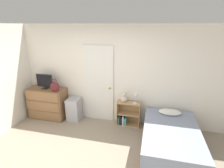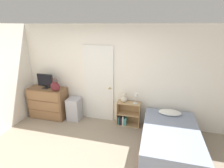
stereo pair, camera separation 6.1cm
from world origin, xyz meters
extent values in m
cube|color=white|center=(0.00, 1.95, 1.27)|extent=(10.00, 0.06, 2.55)
cube|color=white|center=(-0.14, 1.90, 1.02)|extent=(0.79, 0.04, 2.04)
sphere|color=gold|center=(0.16, 1.86, 0.95)|extent=(0.06, 0.06, 0.06)
cube|color=brown|center=(-1.58, 1.67, 0.43)|extent=(1.03, 0.47, 0.86)
cube|color=#89613E|center=(-1.58, 1.43, 0.15)|extent=(0.95, 0.01, 0.25)
cube|color=#89613E|center=(-1.58, 1.43, 0.43)|extent=(0.95, 0.01, 0.25)
cube|color=#89613E|center=(-1.58, 1.43, 0.71)|extent=(0.95, 0.01, 0.25)
cube|color=black|center=(-1.60, 1.67, 0.87)|extent=(0.16, 0.16, 0.01)
cylinder|color=black|center=(-1.60, 1.67, 0.90)|extent=(0.04, 0.04, 0.04)
cube|color=black|center=(-1.60, 1.67, 1.09)|extent=(0.46, 0.02, 0.35)
cube|color=black|center=(-1.60, 1.66, 1.09)|extent=(0.43, 0.01, 0.31)
ellipsoid|color=#591E23|center=(-1.22, 1.53, 0.99)|extent=(0.27, 0.13, 0.26)
torus|color=#591E23|center=(-1.22, 1.53, 1.13)|extent=(0.16, 0.01, 0.16)
cube|color=#ADADB7|center=(-0.81, 1.72, 0.31)|extent=(0.34, 0.37, 0.61)
cube|color=tan|center=(0.41, 1.77, 0.32)|extent=(0.02, 0.26, 0.65)
cube|color=tan|center=(0.98, 1.77, 0.32)|extent=(0.02, 0.26, 0.65)
cube|color=tan|center=(0.69, 1.77, 0.01)|extent=(0.55, 0.26, 0.02)
cube|color=tan|center=(0.69, 1.77, 0.32)|extent=(0.55, 0.26, 0.02)
cube|color=tan|center=(0.69, 1.77, 0.64)|extent=(0.55, 0.26, 0.02)
cube|color=tan|center=(0.69, 1.90, 0.32)|extent=(0.59, 0.01, 0.65)
cube|color=teal|center=(0.45, 1.75, 0.12)|extent=(0.02, 0.18, 0.21)
cube|color=black|center=(0.49, 1.74, 0.16)|extent=(0.04, 0.16, 0.27)
cube|color=black|center=(0.52, 1.73, 0.12)|extent=(0.03, 0.14, 0.20)
cube|color=white|center=(0.56, 1.75, 0.14)|extent=(0.04, 0.20, 0.25)
cube|color=teal|center=(0.61, 1.74, 0.12)|extent=(0.03, 0.18, 0.20)
cube|color=teal|center=(0.64, 1.74, 0.13)|extent=(0.03, 0.18, 0.23)
sphere|color=beige|center=(0.56, 1.77, 0.73)|extent=(0.17, 0.17, 0.17)
sphere|color=beige|center=(0.56, 1.77, 0.84)|extent=(0.11, 0.11, 0.11)
sphere|color=silver|center=(0.56, 1.73, 0.84)|extent=(0.04, 0.04, 0.04)
sphere|color=beige|center=(0.52, 1.77, 0.88)|extent=(0.04, 0.04, 0.04)
sphere|color=beige|center=(0.60, 1.77, 0.88)|extent=(0.04, 0.04, 0.04)
cylinder|color=silver|center=(0.86, 1.75, 0.65)|extent=(0.10, 0.10, 0.01)
cylinder|color=silver|center=(0.86, 1.75, 0.75)|extent=(0.01, 0.01, 0.18)
sphere|color=silver|center=(0.88, 1.73, 0.87)|extent=(0.09, 0.09, 0.09)
cube|color=brown|center=(1.69, 0.98, 0.06)|extent=(1.15, 1.84, 0.12)
cube|color=#8C99B2|center=(1.69, 0.98, 0.32)|extent=(1.12, 1.78, 0.39)
ellipsoid|color=white|center=(1.69, 1.65, 0.56)|extent=(0.52, 0.28, 0.12)
camera|label=1|loc=(1.23, -2.27, 2.51)|focal=28.00mm
camera|label=2|loc=(1.29, -2.25, 2.51)|focal=28.00mm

